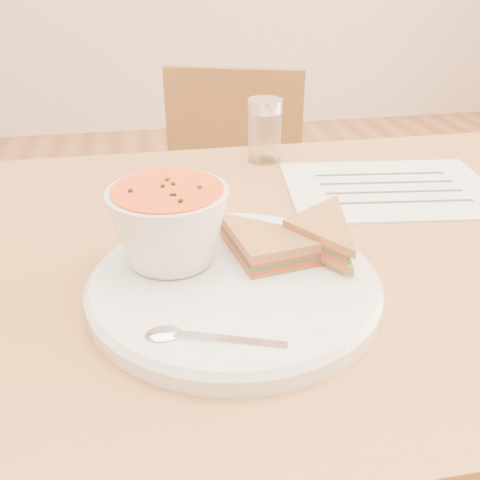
{
  "coord_description": "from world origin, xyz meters",
  "views": [
    {
      "loc": [
        -0.18,
        -0.56,
        1.06
      ],
      "look_at": [
        -0.09,
        -0.09,
        0.8
      ],
      "focal_mm": 40.0,
      "sensor_mm": 36.0,
      "label": 1
    }
  ],
  "objects": [
    {
      "name": "sandwich_half_b",
      "position": [
        -0.04,
        -0.06,
        0.79
      ],
      "size": [
        0.13,
        0.13,
        0.03
      ],
      "primitive_type": null,
      "rotation": [
        0.0,
        0.0,
        -0.99
      ],
      "color": "#BE7B43",
      "rests_on": "plate"
    },
    {
      "name": "chair_far",
      "position": [
        0.01,
        0.63,
        0.4
      ],
      "size": [
        0.45,
        0.45,
        0.8
      ],
      "primitive_type": null,
      "rotation": [
        0.0,
        0.0,
        2.82
      ],
      "color": "brown",
      "rests_on": "floor"
    },
    {
      "name": "paper_menu",
      "position": [
        0.18,
        0.12,
        0.75
      ],
      "size": [
        0.33,
        0.26,
        0.0
      ],
      "primitive_type": null,
      "rotation": [
        0.0,
        0.0,
        -0.12
      ],
      "color": "white",
      "rests_on": "dining_table"
    },
    {
      "name": "soup_bowl",
      "position": [
        -0.16,
        -0.06,
        0.81
      ],
      "size": [
        0.13,
        0.13,
        0.09
      ],
      "primitive_type": null,
      "rotation": [
        0.0,
        0.0,
        0.04
      ],
      "color": "white",
      "rests_on": "plate"
    },
    {
      "name": "dining_table",
      "position": [
        0.0,
        0.0,
        0.38
      ],
      "size": [
        1.0,
        0.7,
        0.75
      ],
      "primitive_type": null,
      "color": "brown",
      "rests_on": "floor"
    },
    {
      "name": "plate",
      "position": [
        -0.1,
        -0.11,
        0.76
      ],
      "size": [
        0.31,
        0.31,
        0.02
      ],
      "primitive_type": null,
      "rotation": [
        0.0,
        0.0,
        -0.05
      ],
      "color": "white",
      "rests_on": "dining_table"
    },
    {
      "name": "sandwich_half_a",
      "position": [
        -0.08,
        -0.12,
        0.78
      ],
      "size": [
        0.12,
        0.12,
        0.03
      ],
      "primitive_type": null,
      "rotation": [
        0.0,
        0.0,
        0.16
      ],
      "color": "#BE7B43",
      "rests_on": "plate"
    },
    {
      "name": "condiment_shaker",
      "position": [
        0.02,
        0.27,
        0.8
      ],
      "size": [
        0.06,
        0.06,
        0.1
      ],
      "primitive_type": null,
      "rotation": [
        0.0,
        0.0,
        -0.08
      ],
      "color": "silver",
      "rests_on": "dining_table"
    },
    {
      "name": "spoon",
      "position": [
        -0.13,
        -0.21,
        0.77
      ],
      "size": [
        0.17,
        0.09,
        0.01
      ],
      "primitive_type": null,
      "rotation": [
        0.0,
        0.0,
        -0.32
      ],
      "color": "silver",
      "rests_on": "plate"
    }
  ]
}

